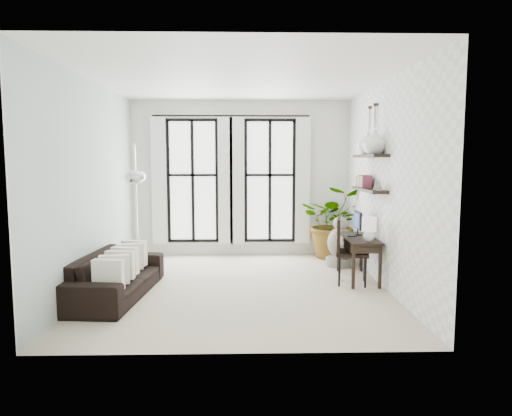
{
  "coord_description": "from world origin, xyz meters",
  "views": [
    {
      "loc": [
        0.08,
        -7.01,
        1.98
      ],
      "look_at": [
        0.26,
        0.3,
        1.21
      ],
      "focal_mm": 32.0,
      "sensor_mm": 36.0,
      "label": 1
    }
  ],
  "objects_px": {
    "plant": "(335,222)",
    "desk": "(359,240)",
    "sofa": "(116,275)",
    "desk_chair": "(346,247)",
    "arc_lamp": "(135,174)",
    "buddha": "(340,245)"
  },
  "relations": [
    {
      "from": "plant",
      "to": "desk_chair",
      "type": "height_order",
      "value": "plant"
    },
    {
      "from": "sofa",
      "to": "buddha",
      "type": "height_order",
      "value": "buddha"
    },
    {
      "from": "desk",
      "to": "desk_chair",
      "type": "height_order",
      "value": "desk"
    },
    {
      "from": "plant",
      "to": "arc_lamp",
      "type": "height_order",
      "value": "arc_lamp"
    },
    {
      "from": "plant",
      "to": "desk_chair",
      "type": "xyz_separation_m",
      "value": [
        -0.19,
        -1.97,
        -0.13
      ]
    },
    {
      "from": "arc_lamp",
      "to": "sofa",
      "type": "bearing_deg",
      "value": -96.41
    },
    {
      "from": "sofa",
      "to": "desk",
      "type": "bearing_deg",
      "value": -73.45
    },
    {
      "from": "arc_lamp",
      "to": "buddha",
      "type": "relative_size",
      "value": 2.41
    },
    {
      "from": "plant",
      "to": "desk",
      "type": "height_order",
      "value": "plant"
    },
    {
      "from": "sofa",
      "to": "desk_chair",
      "type": "relative_size",
      "value": 2.04
    },
    {
      "from": "desk_chair",
      "to": "buddha",
      "type": "xyz_separation_m",
      "value": [
        0.16,
        1.23,
        -0.21
      ]
    },
    {
      "from": "plant",
      "to": "buddha",
      "type": "xyz_separation_m",
      "value": [
        -0.04,
        -0.74,
        -0.34
      ]
    },
    {
      "from": "sofa",
      "to": "desk_chair",
      "type": "bearing_deg",
      "value": -75.33
    },
    {
      "from": "desk_chair",
      "to": "arc_lamp",
      "type": "distance_m",
      "value": 3.61
    },
    {
      "from": "plant",
      "to": "desk",
      "type": "bearing_deg",
      "value": -88.47
    },
    {
      "from": "buddha",
      "to": "plant",
      "type": "bearing_deg",
      "value": 86.95
    },
    {
      "from": "desk",
      "to": "desk_chair",
      "type": "bearing_deg",
      "value": -145.03
    },
    {
      "from": "buddha",
      "to": "desk_chair",
      "type": "bearing_deg",
      "value": -97.21
    },
    {
      "from": "sofa",
      "to": "desk_chair",
      "type": "height_order",
      "value": "desk_chair"
    },
    {
      "from": "plant",
      "to": "buddha",
      "type": "distance_m",
      "value": 0.82
    },
    {
      "from": "desk",
      "to": "desk_chair",
      "type": "relative_size",
      "value": 1.15
    },
    {
      "from": "sofa",
      "to": "plant",
      "type": "distance_m",
      "value": 4.53
    }
  ]
}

